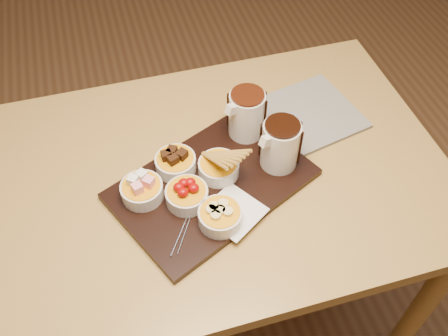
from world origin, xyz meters
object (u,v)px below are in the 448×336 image
object	(u,v)px
serving_board	(212,184)
pitcher_milk_chocolate	(247,115)
bowl_strawberries	(187,196)
dining_table	(210,195)
newspaper	(301,117)
pitcher_dark_chocolate	(280,145)

from	to	relation	value
serving_board	pitcher_milk_chocolate	world-z (taller)	pitcher_milk_chocolate
bowl_strawberries	pitcher_milk_chocolate	xyz separation A→B (m)	(0.20, 0.18, 0.04)
dining_table	bowl_strawberries	bearing A→B (deg)	-131.13
serving_board	dining_table	bearing A→B (deg)	60.99
serving_board	newspaper	world-z (taller)	serving_board
bowl_strawberries	pitcher_dark_chocolate	world-z (taller)	pitcher_dark_chocolate
serving_board	newspaper	xyz separation A→B (m)	(0.30, 0.16, -0.00)
dining_table	pitcher_milk_chocolate	world-z (taller)	pitcher_milk_chocolate
dining_table	bowl_strawberries	distance (m)	0.18
pitcher_dark_chocolate	dining_table	bearing A→B (deg)	144.72
pitcher_dark_chocolate	serving_board	bearing A→B (deg)	160.02
dining_table	bowl_strawberries	size ratio (longest dim) A/B	12.00
serving_board	pitcher_milk_chocolate	xyz separation A→B (m)	(0.13, 0.14, 0.07)
pitcher_milk_chocolate	newspaper	size ratio (longest dim) A/B	0.42
serving_board	bowl_strawberries	world-z (taller)	bowl_strawberries
pitcher_milk_chocolate	pitcher_dark_chocolate	bearing A→B (deg)	-94.40
pitcher_milk_chocolate	newspaper	distance (m)	0.18
dining_table	serving_board	xyz separation A→B (m)	(-0.00, -0.05, 0.11)
newspaper	serving_board	bearing A→B (deg)	-163.87
dining_table	pitcher_dark_chocolate	size ratio (longest dim) A/B	9.55
newspaper	bowl_strawberries	bearing A→B (deg)	-163.84
newspaper	dining_table	bearing A→B (deg)	-171.07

